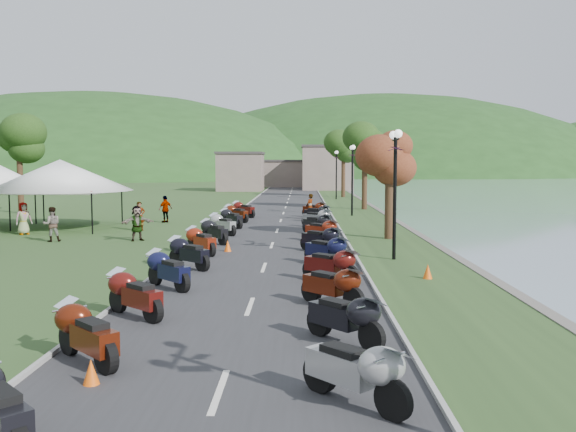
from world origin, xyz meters
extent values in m
cube|color=#313134|center=(0.00, 40.00, 0.01)|extent=(7.00, 120.00, 0.02)
cube|color=gray|center=(-2.00, 85.00, 2.50)|extent=(18.00, 16.00, 5.00)
imported|color=slate|center=(-7.75, 28.15, 0.00)|extent=(0.71, 0.63, 1.63)
imported|color=slate|center=(-10.72, 23.22, 0.00)|extent=(0.93, 0.74, 1.69)
cone|color=#F2590C|center=(-2.23, 4.27, 0.23)|extent=(0.29, 0.29, 0.46)
camera|label=1|loc=(1.36, -5.79, 3.80)|focal=38.00mm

